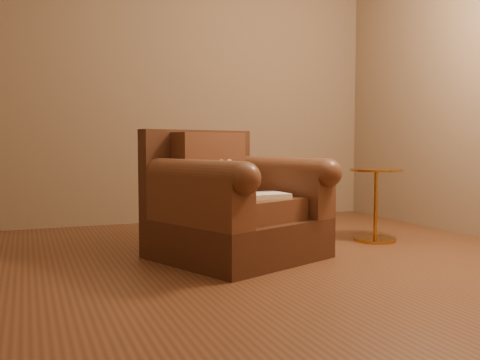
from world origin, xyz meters
name	(u,v)px	position (x,y,z in m)	size (l,w,h in m)	color
floor	(261,266)	(0.00, 0.00, 0.00)	(4.00, 4.00, 0.00)	brown
armchair	(233,208)	(-0.06, 0.31, 0.32)	(1.19, 1.16, 0.83)	#412315
teddy_bear	(228,181)	(-0.07, 0.40, 0.49)	(0.18, 0.20, 0.24)	#CAB18D
guidebook	(256,196)	(0.03, 0.15, 0.41)	(0.40, 0.26, 0.03)	beige
side_table	(376,202)	(1.14, 0.43, 0.30)	(0.39, 0.39, 0.55)	#BE8134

